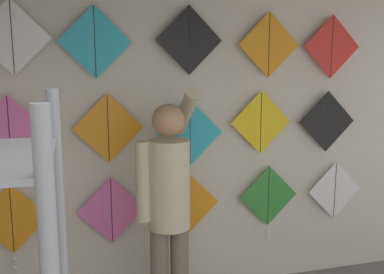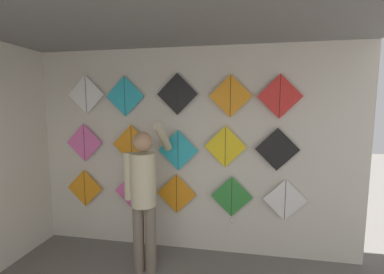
{
  "view_description": "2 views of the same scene",
  "coord_description": "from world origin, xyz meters",
  "px_view_note": "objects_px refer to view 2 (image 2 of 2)",
  "views": [
    {
      "loc": [
        -0.89,
        -0.09,
        2.0
      ],
      "look_at": [
        -0.03,
        3.06,
        1.44
      ],
      "focal_mm": 40.0,
      "sensor_mm": 36.0,
      "label": 1
    },
    {
      "loc": [
        0.8,
        -0.05,
        2.02
      ],
      "look_at": [
        0.25,
        3.06,
        1.64
      ],
      "focal_mm": 24.0,
      "sensor_mm": 36.0,
      "label": 2
    }
  ],
  "objects_px": {
    "kite_0": "(85,190)",
    "kite_6": "(131,144)",
    "kite_4": "(285,200)",
    "kite_12": "(177,94)",
    "shopkeeper": "(144,189)",
    "kite_11": "(125,96)",
    "kite_2": "(177,194)",
    "kite_3": "(232,198)",
    "kite_8": "(225,147)",
    "kite_1": "(133,191)",
    "kite_7": "(178,150)",
    "kite_9": "(277,149)",
    "kite_10": "(86,95)",
    "kite_14": "(280,96)",
    "kite_13": "(230,96)",
    "kite_5": "(84,143)"
  },
  "relations": [
    {
      "from": "kite_1",
      "to": "kite_14",
      "type": "bearing_deg",
      "value": 0.0
    },
    {
      "from": "kite_4",
      "to": "kite_11",
      "type": "distance_m",
      "value": 2.54
    },
    {
      "from": "kite_0",
      "to": "kite_9",
      "type": "bearing_deg",
      "value": 0.01
    },
    {
      "from": "kite_4",
      "to": "kite_7",
      "type": "height_order",
      "value": "kite_7"
    },
    {
      "from": "kite_4",
      "to": "kite_10",
      "type": "height_order",
      "value": "kite_10"
    },
    {
      "from": "kite_1",
      "to": "kite_12",
      "type": "relative_size",
      "value": 1.0
    },
    {
      "from": "kite_11",
      "to": "kite_6",
      "type": "bearing_deg",
      "value": 0.0
    },
    {
      "from": "kite_6",
      "to": "kite_14",
      "type": "distance_m",
      "value": 2.07
    },
    {
      "from": "shopkeeper",
      "to": "kite_9",
      "type": "xyz_separation_m",
      "value": [
        1.59,
        0.53,
        0.44
      ]
    },
    {
      "from": "kite_2",
      "to": "kite_8",
      "type": "bearing_deg",
      "value": 0.0
    },
    {
      "from": "kite_8",
      "to": "kite_12",
      "type": "height_order",
      "value": "kite_12"
    },
    {
      "from": "kite_2",
      "to": "kite_3",
      "type": "relative_size",
      "value": 0.8
    },
    {
      "from": "kite_3",
      "to": "kite_8",
      "type": "distance_m",
      "value": 0.7
    },
    {
      "from": "kite_0",
      "to": "kite_8",
      "type": "bearing_deg",
      "value": 0.02
    },
    {
      "from": "kite_13",
      "to": "kite_11",
      "type": "bearing_deg",
      "value": 180.0
    },
    {
      "from": "shopkeeper",
      "to": "kite_2",
      "type": "relative_size",
      "value": 3.33
    },
    {
      "from": "kite_8",
      "to": "kite_12",
      "type": "bearing_deg",
      "value": 180.0
    },
    {
      "from": "kite_0",
      "to": "kite_5",
      "type": "relative_size",
      "value": 1.25
    },
    {
      "from": "kite_8",
      "to": "kite_1",
      "type": "bearing_deg",
      "value": 180.0
    },
    {
      "from": "kite_0",
      "to": "kite_5",
      "type": "xyz_separation_m",
      "value": [
        0.03,
        0.0,
        0.71
      ]
    },
    {
      "from": "kite_13",
      "to": "kite_3",
      "type": "bearing_deg",
      "value": -1.02
    },
    {
      "from": "kite_7",
      "to": "kite_8",
      "type": "bearing_deg",
      "value": 0.0
    },
    {
      "from": "kite_5",
      "to": "kite_6",
      "type": "bearing_deg",
      "value": 0.0
    },
    {
      "from": "shopkeeper",
      "to": "kite_6",
      "type": "bearing_deg",
      "value": 122.65
    },
    {
      "from": "kite_1",
      "to": "kite_12",
      "type": "height_order",
      "value": "kite_12"
    },
    {
      "from": "kite_5",
      "to": "kite_4",
      "type": "bearing_deg",
      "value": 0.0
    },
    {
      "from": "kite_2",
      "to": "kite_3",
      "type": "height_order",
      "value": "kite_3"
    },
    {
      "from": "kite_14",
      "to": "kite_4",
      "type": "bearing_deg",
      "value": 0.0
    },
    {
      "from": "shopkeeper",
      "to": "kite_4",
      "type": "height_order",
      "value": "shopkeeper"
    },
    {
      "from": "shopkeeper",
      "to": "kite_9",
      "type": "bearing_deg",
      "value": 15.83
    },
    {
      "from": "shopkeeper",
      "to": "kite_3",
      "type": "height_order",
      "value": "shopkeeper"
    },
    {
      "from": "kite_9",
      "to": "kite_14",
      "type": "bearing_deg",
      "value": 0.0
    },
    {
      "from": "kite_0",
      "to": "kite_6",
      "type": "xyz_separation_m",
      "value": [
        0.75,
        0.0,
        0.7
      ]
    },
    {
      "from": "kite_0",
      "to": "kite_13",
      "type": "bearing_deg",
      "value": 0.02
    },
    {
      "from": "kite_2",
      "to": "kite_10",
      "type": "height_order",
      "value": "kite_10"
    },
    {
      "from": "kite_1",
      "to": "kite_7",
      "type": "relative_size",
      "value": 1.0
    },
    {
      "from": "kite_9",
      "to": "kite_10",
      "type": "height_order",
      "value": "kite_10"
    },
    {
      "from": "kite_14",
      "to": "kite_9",
      "type": "bearing_deg",
      "value": 180.0
    },
    {
      "from": "shopkeeper",
      "to": "kite_12",
      "type": "distance_m",
      "value": 1.29
    },
    {
      "from": "kite_14",
      "to": "kite_10",
      "type": "bearing_deg",
      "value": 180.0
    },
    {
      "from": "kite_7",
      "to": "kite_8",
      "type": "distance_m",
      "value": 0.64
    },
    {
      "from": "kite_4",
      "to": "kite_12",
      "type": "bearing_deg",
      "value": 180.0
    },
    {
      "from": "kite_1",
      "to": "kite_8",
      "type": "distance_m",
      "value": 1.47
    },
    {
      "from": "kite_11",
      "to": "kite_2",
      "type": "bearing_deg",
      "value": 0.0
    },
    {
      "from": "kite_3",
      "to": "kite_5",
      "type": "xyz_separation_m",
      "value": [
        -2.12,
        0.0,
        0.7
      ]
    },
    {
      "from": "kite_8",
      "to": "kite_9",
      "type": "xyz_separation_m",
      "value": [
        0.65,
        0.0,
        -0.02
      ]
    },
    {
      "from": "kite_5",
      "to": "kite_13",
      "type": "distance_m",
      "value": 2.19
    },
    {
      "from": "kite_0",
      "to": "kite_6",
      "type": "height_order",
      "value": "kite_6"
    },
    {
      "from": "kite_3",
      "to": "kite_4",
      "type": "xyz_separation_m",
      "value": [
        0.68,
        0.0,
        0.02
      ]
    },
    {
      "from": "kite_3",
      "to": "kite_9",
      "type": "distance_m",
      "value": 0.88
    }
  ]
}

